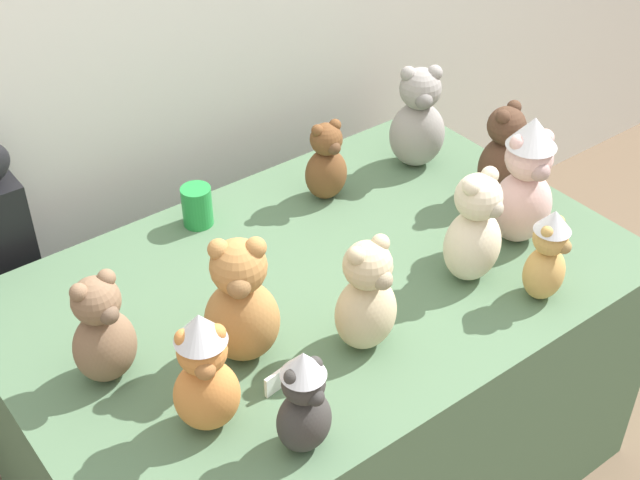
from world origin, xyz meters
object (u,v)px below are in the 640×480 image
(teddy_bear_honey, at_px, (547,256))
(teddy_bear_ash, at_px, (418,120))
(teddy_bear_cocoa, at_px, (503,154))
(teddy_bear_charcoal, at_px, (304,402))
(display_table, at_px, (320,384))
(teddy_bear_cream, at_px, (474,230))
(teddy_bear_blush, at_px, (525,182))
(teddy_bear_sand, at_px, (367,298))
(teddy_bear_ginger, at_px, (205,373))
(teddy_bear_caramel, at_px, (241,304))
(party_cup_green, at_px, (197,206))
(teddy_bear_chestnut, at_px, (326,163))
(teddy_bear_mocha, at_px, (102,332))

(teddy_bear_honey, distance_m, teddy_bear_ash, 0.64)
(teddy_bear_honey, height_order, teddy_bear_cocoa, teddy_bear_cocoa)
(teddy_bear_honey, bearing_deg, teddy_bear_charcoal, 168.71)
(teddy_bear_cocoa, bearing_deg, teddy_bear_ash, 89.94)
(display_table, height_order, teddy_bear_cream, teddy_bear_cream)
(teddy_bear_honey, distance_m, teddy_bear_charcoal, 0.71)
(display_table, bearing_deg, teddy_bear_blush, -19.06)
(teddy_bear_charcoal, xyz_separation_m, teddy_bear_sand, (0.28, 0.15, 0.01))
(teddy_bear_ginger, distance_m, teddy_bear_cream, 0.75)
(teddy_bear_ash, height_order, teddy_bear_caramel, teddy_bear_caramel)
(teddy_bear_sand, xyz_separation_m, teddy_bear_cream, (0.35, 0.03, 0.01))
(party_cup_green, bearing_deg, teddy_bear_ash, -11.06)
(teddy_bear_caramel, xyz_separation_m, party_cup_green, (0.17, 0.48, -0.09))
(teddy_bear_chestnut, bearing_deg, teddy_bear_honey, -71.63)
(teddy_bear_ash, height_order, teddy_bear_cream, teddy_bear_ash)
(teddy_bear_honey, relative_size, teddy_bear_blush, 0.69)
(teddy_bear_chestnut, bearing_deg, party_cup_green, 168.12)
(teddy_bear_cocoa, bearing_deg, teddy_bear_mocha, 162.23)
(display_table, relative_size, teddy_bear_honey, 6.23)
(display_table, xyz_separation_m, teddy_bear_blush, (0.50, -0.17, 0.54))
(teddy_bear_cocoa, distance_m, teddy_bear_blush, 0.21)
(teddy_bear_mocha, distance_m, teddy_bear_chestnut, 0.82)
(teddy_bear_cocoa, relative_size, party_cup_green, 2.49)
(teddy_bear_cream, xyz_separation_m, party_cup_green, (-0.41, 0.59, -0.08))
(teddy_bear_caramel, xyz_separation_m, teddy_bear_ginger, (-0.16, -0.12, -0.00))
(teddy_bear_charcoal, height_order, teddy_bear_cocoa, teddy_bear_cocoa)
(teddy_bear_sand, relative_size, teddy_bear_caramel, 0.89)
(teddy_bear_honey, height_order, teddy_bear_ginger, teddy_bear_ginger)
(display_table, height_order, teddy_bear_caramel, teddy_bear_caramel)
(teddy_bear_sand, distance_m, party_cup_green, 0.62)
(teddy_bear_sand, height_order, party_cup_green, teddy_bear_sand)
(teddy_bear_cocoa, height_order, teddy_bear_ginger, teddy_bear_ginger)
(teddy_bear_ash, height_order, teddy_bear_ginger, teddy_bear_ash)
(teddy_bear_caramel, bearing_deg, teddy_bear_cocoa, 39.01)
(teddy_bear_mocha, bearing_deg, teddy_bear_cocoa, -7.84)
(teddy_bear_cocoa, xyz_separation_m, teddy_bear_caramel, (-0.90, -0.10, 0.02))
(teddy_bear_honey, height_order, teddy_bear_charcoal, teddy_bear_charcoal)
(teddy_bear_honey, distance_m, teddy_bear_cream, 0.18)
(teddy_bear_sand, distance_m, teddy_bear_caramel, 0.27)
(display_table, relative_size, teddy_bear_sand, 5.38)
(teddy_bear_chestnut, xyz_separation_m, teddy_bear_cream, (0.07, -0.48, 0.03))
(teddy_bear_sand, bearing_deg, teddy_bear_cream, 2.51)
(display_table, relative_size, teddy_bear_blush, 4.32)
(teddy_bear_sand, bearing_deg, teddy_bear_cocoa, 17.23)
(display_table, height_order, teddy_bear_honey, teddy_bear_honey)
(teddy_bear_cocoa, height_order, teddy_bear_caramel, teddy_bear_caramel)
(teddy_bear_chestnut, height_order, party_cup_green, teddy_bear_chestnut)
(teddy_bear_mocha, xyz_separation_m, teddy_bear_charcoal, (0.22, -0.40, -0.00))
(teddy_bear_ginger, height_order, teddy_bear_chestnut, teddy_bear_ginger)
(teddy_bear_honey, distance_m, teddy_bear_mocha, 1.01)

